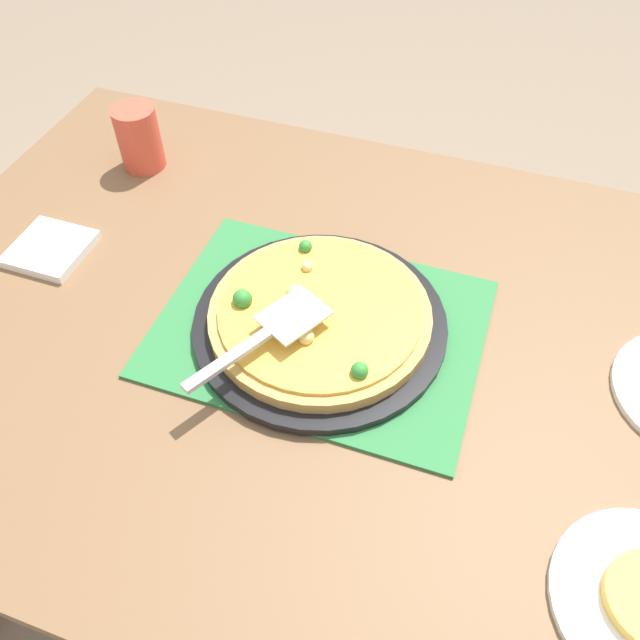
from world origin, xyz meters
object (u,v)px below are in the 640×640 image
(pizza, at_px, (319,314))
(pizza_server, at_px, (267,333))
(cup_near, at_px, (139,138))
(napkin_stack, at_px, (50,249))
(pizza_pan, at_px, (320,323))

(pizza, relative_size, pizza_server, 1.48)
(cup_near, relative_size, pizza_server, 0.54)
(pizza_server, height_order, napkin_stack, pizza_server)
(pizza_pan, relative_size, cup_near, 3.17)
(pizza_pan, xyz_separation_m, napkin_stack, (-0.48, 0.01, -0.01))
(pizza, height_order, cup_near, cup_near)
(pizza_pan, distance_m, pizza_server, 0.11)
(pizza, height_order, napkin_stack, pizza)
(pizza, bearing_deg, pizza_server, -117.70)
(pizza, height_order, pizza_server, pizza_server)
(cup_near, xyz_separation_m, pizza_server, (0.41, -0.37, 0.01))
(pizza_server, bearing_deg, pizza, 62.30)
(pizza, distance_m, napkin_stack, 0.48)
(pizza, relative_size, napkin_stack, 2.75)
(pizza_server, xyz_separation_m, napkin_stack, (-0.44, 0.10, -0.06))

